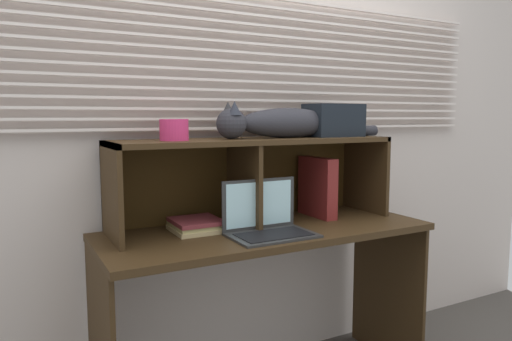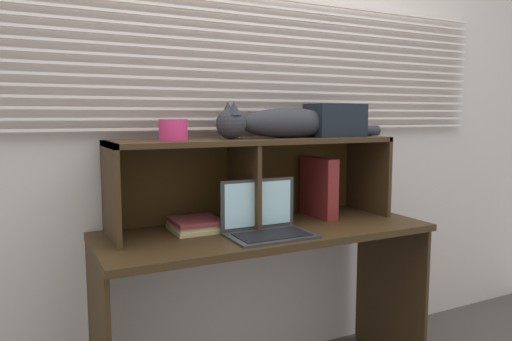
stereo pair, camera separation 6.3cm
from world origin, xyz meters
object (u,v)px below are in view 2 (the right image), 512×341
cat (282,123)px  laptop (266,223)px  storage_box (335,120)px  book_stack (195,225)px  binder_upright (318,187)px  small_basket (173,130)px

cat → laptop: bearing=-133.4°
cat → storage_box: bearing=0.0°
cat → storage_box: size_ratio=3.31×
book_stack → storage_box: storage_box is taller
binder_upright → cat: bearing=-180.0°
cat → storage_box: (0.30, 0.00, 0.01)m
small_basket → storage_box: storage_box is taller
cat → binder_upright: size_ratio=3.05×
laptop → book_stack: laptop is taller
cat → small_basket: cat is taller
small_basket → book_stack: bearing=-1.3°
laptop → book_stack: size_ratio=1.62×
binder_upright → storage_box: bearing=0.0°
cat → small_basket: (-0.51, 0.00, -0.02)m
cat → small_basket: 0.52m
binder_upright → small_basket: 0.78m
cat → binder_upright: cat is taller
binder_upright → book_stack: size_ratio=1.36×
binder_upright → small_basket: bearing=180.0°
cat → laptop: 0.49m
laptop → storage_box: size_ratio=1.30×
binder_upright → small_basket: size_ratio=2.46×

